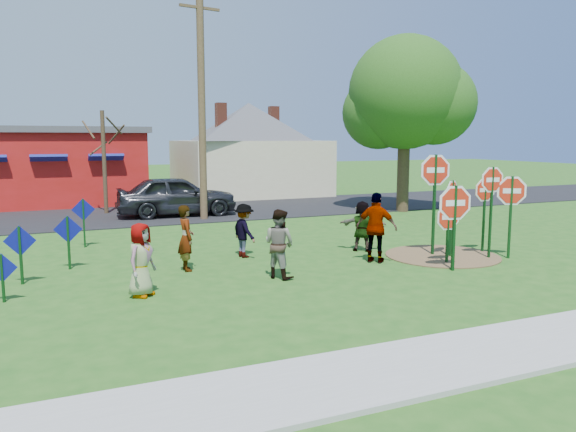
% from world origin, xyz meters
% --- Properties ---
extents(ground, '(120.00, 120.00, 0.00)m').
position_xyz_m(ground, '(0.00, 0.00, 0.00)').
color(ground, '#215217').
rests_on(ground, ground).
extents(sidewalk, '(22.00, 1.80, 0.08)m').
position_xyz_m(sidewalk, '(0.00, -7.20, 0.04)').
color(sidewalk, '#9E9E99').
rests_on(sidewalk, ground).
extents(road, '(120.00, 7.50, 0.04)m').
position_xyz_m(road, '(0.00, 11.50, 0.02)').
color(road, black).
rests_on(road, ground).
extents(dirt_patch, '(3.20, 3.20, 0.03)m').
position_xyz_m(dirt_patch, '(4.50, -1.00, 0.01)').
color(dirt_patch, brown).
rests_on(dirt_patch, ground).
extents(red_building, '(9.40, 7.69, 3.90)m').
position_xyz_m(red_building, '(-5.50, 17.99, 1.97)').
color(red_building, '#A31510').
rests_on(red_building, ground).
extents(cream_house, '(9.40, 9.40, 6.50)m').
position_xyz_m(cream_house, '(5.50, 18.00, 2.92)').
color(cream_house, beige).
rests_on(cream_house, ground).
extents(stop_sign_a, '(1.18, 0.24, 2.32)m').
position_xyz_m(stop_sign_a, '(3.61, -2.50, 1.56)').
color(stop_sign_a, '#113E17').
rests_on(stop_sign_a, ground).
extents(stop_sign_b, '(1.18, 0.28, 3.04)m').
position_xyz_m(stop_sign_b, '(4.36, -0.74, 2.19)').
color(stop_sign_b, '#113E17').
rests_on(stop_sign_b, ground).
extents(stop_sign_c, '(0.96, 0.10, 2.68)m').
position_xyz_m(stop_sign_c, '(5.50, -1.75, 1.89)').
color(stop_sign_c, '#113E17').
rests_on(stop_sign_c, ground).
extents(stop_sign_d, '(0.92, 0.08, 2.30)m').
position_xyz_m(stop_sign_d, '(5.97, -1.00, 1.66)').
color(stop_sign_d, '#113E17').
rests_on(stop_sign_d, ground).
extents(stop_sign_e, '(0.96, 0.07, 1.73)m').
position_xyz_m(stop_sign_e, '(4.04, -1.74, 1.14)').
color(stop_sign_e, '#113E17').
rests_on(stop_sign_e, ground).
extents(stop_sign_f, '(0.99, 0.53, 2.45)m').
position_xyz_m(stop_sign_f, '(6.03, -1.94, 1.73)').
color(stop_sign_f, '#113E17').
rests_on(stop_sign_f, ground).
extents(stop_sign_g, '(0.92, 0.48, 2.31)m').
position_xyz_m(stop_sign_g, '(4.64, -1.15, 1.59)').
color(stop_sign_g, '#113E17').
rests_on(stop_sign_g, ground).
extents(blue_diamond_a, '(0.59, 0.15, 1.02)m').
position_xyz_m(blue_diamond_a, '(-6.66, -1.05, 0.62)').
color(blue_diamond_a, '#113E17').
rests_on(blue_diamond_a, ground).
extents(blue_diamond_b, '(0.70, 0.16, 1.37)m').
position_xyz_m(blue_diamond_b, '(-6.36, 0.38, 0.84)').
color(blue_diamond_b, '#113E17').
rests_on(blue_diamond_b, ground).
extents(blue_diamond_c, '(0.69, 0.18, 1.39)m').
position_xyz_m(blue_diamond_c, '(-5.29, 1.54, 0.86)').
color(blue_diamond_c, '#113E17').
rests_on(blue_diamond_c, ground).
extents(blue_diamond_d, '(0.69, 0.07, 1.52)m').
position_xyz_m(blue_diamond_d, '(-4.72, 4.50, 0.95)').
color(blue_diamond_d, '#113E17').
rests_on(blue_diamond_d, ground).
extents(person_a, '(0.89, 0.91, 1.57)m').
position_xyz_m(person_a, '(-4.00, -1.73, 0.79)').
color(person_a, navy).
rests_on(person_a, ground).
extents(person_b, '(0.41, 0.61, 1.67)m').
position_xyz_m(person_b, '(-2.57, 0.21, 0.84)').
color(person_b, '#22735B').
rests_on(person_b, ground).
extents(person_c, '(0.95, 1.01, 1.66)m').
position_xyz_m(person_c, '(-0.72, -1.43, 0.83)').
color(person_c, brown).
rests_on(person_c, ground).
extents(person_d, '(0.73, 1.06, 1.52)m').
position_xyz_m(person_d, '(-0.70, 1.15, 0.76)').
color(person_d, '#36363B').
rests_on(person_d, ground).
extents(person_e, '(1.10, 1.13, 1.90)m').
position_xyz_m(person_e, '(2.32, -0.94, 0.95)').
color(person_e, '#462D51').
rests_on(person_e, ground).
extents(person_f, '(1.37, 1.21, 1.50)m').
position_xyz_m(person_f, '(2.80, 0.58, 0.75)').
color(person_f, '#205733').
rests_on(person_f, ground).
extents(suv, '(5.15, 2.28, 1.72)m').
position_xyz_m(suv, '(-0.57, 10.29, 0.90)').
color(suv, '#2B2C30').
rests_on(suv, road).
extents(utility_pole, '(2.33, 0.54, 9.59)m').
position_xyz_m(utility_pole, '(0.21, 8.80, 5.05)').
color(utility_pole, '#4C3823').
rests_on(utility_pole, ground).
extents(leafy_tree, '(5.57, 5.08, 7.92)m').
position_xyz_m(leafy_tree, '(9.44, 7.80, 5.10)').
color(leafy_tree, '#382819').
rests_on(leafy_tree, ground).
extents(bare_tree_east, '(1.80, 1.80, 4.54)m').
position_xyz_m(bare_tree_east, '(-3.29, 12.28, 2.94)').
color(bare_tree_east, '#382819').
rests_on(bare_tree_east, ground).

